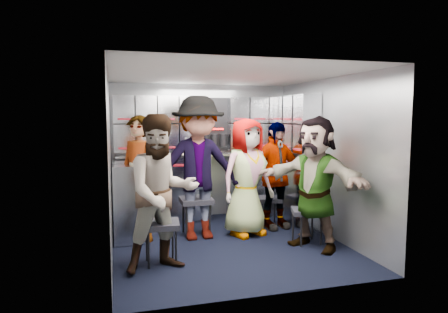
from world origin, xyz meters
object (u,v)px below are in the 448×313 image
object	(u,v)px
jump_seat_near_left	(161,227)
jump_seat_near_right	(307,213)
attendant_arc_b	(199,168)
jump_seat_center	(242,206)
jump_seat_mid_right	(270,201)
attendant_arc_c	(247,177)
attendant_arc_a	(162,193)
attendant_arc_e	(315,183)
attendant_standing	(139,178)
jump_seat_mid_left	(196,202)
attendant_arc_d	(275,175)

from	to	relation	value
jump_seat_near_left	jump_seat_near_right	size ratio (longest dim) A/B	1.01
jump_seat_near_left	attendant_arc_b	bearing A→B (deg)	53.17
jump_seat_center	jump_seat_mid_right	xyz separation A→B (m)	(0.49, 0.20, 0.01)
attendant_arc_c	jump_seat_near_left	bearing A→B (deg)	-165.32
jump_seat_near_left	jump_seat_center	distance (m)	1.57
jump_seat_mid_right	attendant_arc_a	xyz separation A→B (m)	(-1.73, -1.33, 0.45)
attendant_arc_b	attendant_arc_e	distance (m)	1.48
jump_seat_near_left	attendant_arc_e	xyz separation A→B (m)	(1.86, 0.03, 0.40)
attendant_standing	jump_seat_mid_right	bearing A→B (deg)	50.32
jump_seat_mid_left	attendant_arc_d	bearing A→B (deg)	-0.03
attendant_arc_b	attendant_arc_c	size ratio (longest dim) A/B	1.18
jump_seat_near_left	attendant_standing	distance (m)	1.00
jump_seat_center	attendant_arc_d	size ratio (longest dim) A/B	0.26
attendant_arc_c	attendant_arc_e	size ratio (longest dim) A/B	0.98
attendant_standing	attendant_arc_b	world-z (taller)	attendant_arc_b
attendant_arc_d	attendant_arc_b	bearing A→B (deg)	178.38
attendant_standing	attendant_arc_d	xyz separation A→B (m)	(1.90, 0.06, -0.05)
attendant_arc_b	jump_seat_near_left	bearing A→B (deg)	-128.31
attendant_arc_c	attendant_arc_d	size ratio (longest dim) A/B	1.03
attendant_arc_c	attendant_arc_d	xyz separation A→B (m)	(0.49, 0.20, -0.02)
attendant_arc_d	jump_seat_near_right	bearing A→B (deg)	-91.10
jump_seat_near_right	attendant_arc_d	world-z (taller)	attendant_arc_d
jump_seat_near_left	jump_seat_center	bearing A→B (deg)	37.35
attendant_arc_d	attendant_arc_e	xyz separation A→B (m)	(0.13, -0.94, 0.04)
jump_seat_mid_left	attendant_arc_c	size ratio (longest dim) A/B	0.32
attendant_arc_a	attendant_arc_e	size ratio (longest dim) A/B	1.01
attendant_arc_b	attendant_arc_d	xyz separation A→B (m)	(1.14, 0.18, -0.17)
jump_seat_mid_right	attendant_arc_d	xyz separation A→B (m)	(0.00, -0.18, 0.40)
jump_seat_mid_right	attendant_arc_d	size ratio (longest dim) A/B	0.28
jump_seat_near_left	jump_seat_mid_left	size ratio (longest dim) A/B	0.93
jump_seat_center	jump_seat_near_right	world-z (taller)	jump_seat_near_right
jump_seat_mid_right	attendant_arc_c	xyz separation A→B (m)	(-0.49, -0.38, 0.42)
attendant_arc_b	attendant_standing	bearing A→B (deg)	169.85
attendant_standing	attendant_arc_d	world-z (taller)	attendant_standing
jump_seat_mid_right	attendant_arc_d	bearing A→B (deg)	-90.00
jump_seat_near_left	attendant_arc_a	size ratio (longest dim) A/B	0.29
jump_seat_near_right	attendant_standing	world-z (taller)	attendant_standing
jump_seat_mid_right	attendant_arc_e	xyz separation A→B (m)	(0.13, -1.12, 0.44)
jump_seat_mid_left	jump_seat_near_right	bearing A→B (deg)	-30.81
jump_seat_near_left	attendant_arc_d	world-z (taller)	attendant_arc_d
jump_seat_mid_left	jump_seat_mid_right	distance (m)	1.16
jump_seat_center	attendant_arc_e	size ratio (longest dim) A/B	0.25
jump_seat_mid_right	attendant_standing	xyz separation A→B (m)	(-1.90, -0.24, 0.45)
jump_seat_near_left	attendant_standing	xyz separation A→B (m)	(-0.17, 0.90, 0.40)
attendant_arc_b	attendant_arc_d	world-z (taller)	attendant_arc_b
jump_seat_near_right	attendant_standing	xyz separation A→B (m)	(-2.02, 0.69, 0.42)
attendant_arc_d	attendant_arc_e	world-z (taller)	attendant_arc_e
jump_seat_near_right	attendant_arc_b	bearing A→B (deg)	155.56
attendant_arc_a	attendant_arc_d	size ratio (longest dim) A/B	1.07
jump_seat_mid_left	jump_seat_center	bearing A→B (deg)	-1.43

